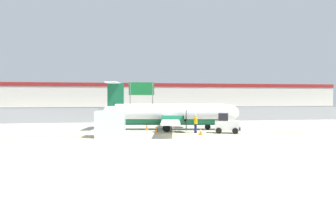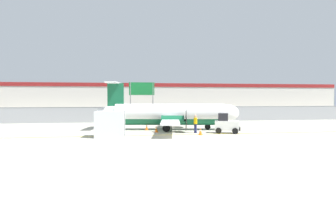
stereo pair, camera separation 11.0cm
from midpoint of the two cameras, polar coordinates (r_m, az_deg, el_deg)
The scene contains 16 objects.
ground_plane at distance 29.72m, azimuth 3.68°, elevation -3.93°, with size 140.00×140.00×0.01m.
perimeter_fence at distance 45.30m, azimuth -1.02°, elevation -0.29°, with size 98.00×0.10×2.10m.
parking_lot_strip at distance 56.73m, azimuth -2.79°, elevation -0.80°, with size 98.00×17.00×0.12m.
background_building at distance 75.02m, azimuth -4.51°, elevation 2.45°, with size 91.00×8.10×6.50m.
commuter_airplane at distance 34.02m, azimuth 0.64°, elevation -0.41°, with size 14.71×16.03×4.92m.
baggage_tug at distance 31.17m, azimuth 10.05°, elevation -2.09°, with size 2.57×2.01×1.88m.
ground_crew_worker at distance 30.93m, azimuth 4.72°, elevation -1.91°, with size 0.40×0.55×1.70m.
cargo_container at distance 28.07m, azimuth -10.11°, elevation -2.09°, with size 2.60×2.25×2.20m.
traffic_cone_near_left at distance 31.55m, azimuth -2.12°, elevation -2.98°, with size 0.36×0.36×0.64m.
traffic_cone_near_right at distance 29.35m, azimuth 5.60°, elevation -3.41°, with size 0.36×0.36×0.64m.
traffic_cone_far_left at distance 33.68m, azimuth -3.83°, elevation -2.64°, with size 0.36×0.36×0.64m.
parked_car_0 at distance 57.78m, azimuth -16.50°, elevation -0.01°, with size 4.33×2.29×1.58m.
parked_car_1 at distance 62.02m, azimuth -6.40°, elevation 0.24°, with size 4.31×2.23×1.58m.
parked_car_2 at distance 56.65m, azimuth 0.97°, elevation 0.04°, with size 4.38×2.40×1.58m.
parked_car_3 at distance 54.43m, azimuth 10.42°, elevation -0.10°, with size 4.25×2.10×1.58m.
highway_sign at distance 46.60m, azimuth -4.71°, elevation 3.49°, with size 3.60×0.14×5.50m.
Camera 1 is at (-6.93, -26.71, 3.34)m, focal length 35.00 mm.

